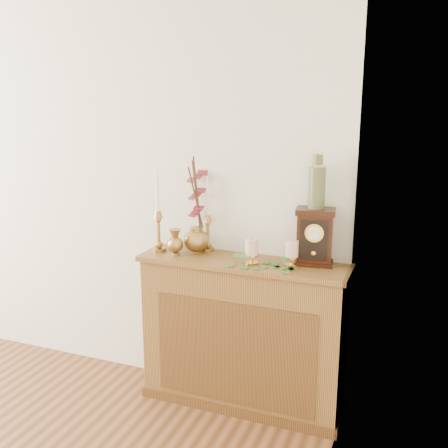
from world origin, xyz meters
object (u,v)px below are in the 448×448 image
at_px(bud_vase, 175,243).
at_px(ceramic_vase, 317,184).
at_px(mantel_clock, 315,237).
at_px(candlestick_left, 158,224).
at_px(candlestick_center, 208,227).
at_px(ginger_jar, 198,208).

xyz_separation_m(bud_vase, ceramic_vase, (0.81, 0.14, 0.38)).
bearing_deg(mantel_clock, bud_vase, -178.76).
relative_size(candlestick_left, ceramic_vase, 1.74).
relative_size(bud_vase, ceramic_vase, 0.54).
xyz_separation_m(candlestick_center, ginger_jar, (-0.06, -0.02, 0.11)).
height_order(ginger_jar, ceramic_vase, ceramic_vase).
height_order(candlestick_left, ceramic_vase, ceramic_vase).
xyz_separation_m(candlestick_center, ceramic_vase, (0.66, -0.03, 0.30)).
bearing_deg(candlestick_left, candlestick_center, 24.30).
bearing_deg(ceramic_vase, candlestick_center, 177.79).
height_order(mantel_clock, ceramic_vase, ceramic_vase).
relative_size(candlestick_center, ginger_jar, 0.78).
bearing_deg(candlestick_left, mantel_clock, 5.79).
distance_m(candlestick_left, bud_vase, 0.16).
distance_m(candlestick_left, mantel_clock, 0.94).
xyz_separation_m(candlestick_left, mantel_clock, (0.94, 0.10, -0.01)).
bearing_deg(candlestick_center, ginger_jar, -163.66).
bearing_deg(bud_vase, ginger_jar, 59.88).
bearing_deg(bud_vase, ceramic_vase, 9.60).
bearing_deg(mantel_clock, candlestick_left, 177.64).
height_order(candlestick_center, mantel_clock, candlestick_center).
bearing_deg(ceramic_vase, bud_vase, -170.40).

